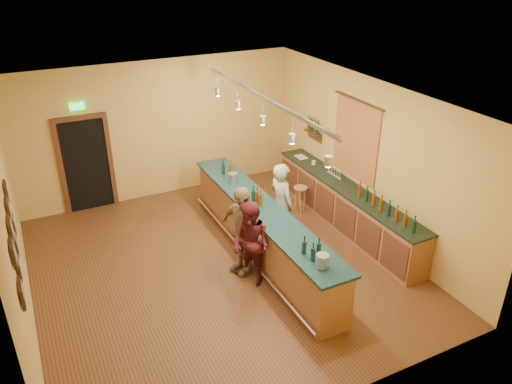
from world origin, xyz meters
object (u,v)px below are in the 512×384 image
bartender (281,205)px  bar_stool (300,193)px  tasting_bar (262,228)px  customer_a (251,244)px  customer_b (242,230)px  back_counter (346,207)px

bartender → bar_stool: bartender is taller
tasting_bar → bartender: size_ratio=2.94×
bartender → tasting_bar: bearing=105.4°
customer_a → customer_b: (0.00, 0.37, 0.08)m
bar_stool → bartender: bearing=-137.4°
back_counter → bartender: bearing=177.6°
back_counter → customer_b: bearing=-170.1°
tasting_bar → bar_stool: size_ratio=8.19×
bartender → back_counter: bearing=-101.0°
bar_stool → customer_b: bearing=-145.4°
bartender → customer_a: (-1.10, -0.90, -0.09)m
back_counter → tasting_bar: bearing=-175.0°
back_counter → tasting_bar: size_ratio=0.89×
customer_a → bar_stool: bearing=111.4°
customer_a → customer_b: bearing=160.4°
bartender → bar_stool: size_ratio=2.79×
back_counter → customer_b: size_ratio=2.65×
back_counter → bar_stool: 1.12m
customer_a → bartender: bearing=109.7°
tasting_bar → back_counter: bearing=5.0°
back_counter → bar_stool: size_ratio=7.31×
customer_a → bar_stool: customer_a is taller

